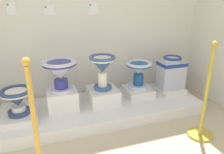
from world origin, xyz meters
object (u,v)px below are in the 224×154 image
at_px(info_placard_third, 94,9).
at_px(stanchion_post_near_right, 203,111).
at_px(plinth_block_pale_glazed, 169,89).
at_px(plinth_block_leftmost, 138,92).
at_px(antique_toilet_pale_glazed, 171,72).
at_px(antique_toilet_rightmost, 17,98).
at_px(info_placard_second, 49,10).
at_px(antique_toilet_leftmost, 139,71).
at_px(antique_toilet_tall_cobalt, 60,71).
at_px(plinth_block_rightmost, 20,117).
at_px(antique_toilet_squat_floral, 102,66).
at_px(plinth_block_tall_cobalt, 63,100).
at_px(plinth_block_squat_floral, 103,95).
at_px(info_placard_first, 11,8).
at_px(stanchion_post_near_left, 38,146).

bearing_deg(info_placard_third, stanchion_post_near_right, -56.30).
xyz_separation_m(plinth_block_pale_glazed, stanchion_post_near_right, (-0.16, -0.87, 0.13)).
bearing_deg(plinth_block_leftmost, antique_toilet_pale_glazed, -3.81).
bearing_deg(antique_toilet_rightmost, info_placard_second, 49.91).
bearing_deg(antique_toilet_leftmost, plinth_block_leftmost, 90.00).
xyz_separation_m(antique_toilet_pale_glazed, info_placard_third, (-1.00, 0.39, 0.85)).
relative_size(antique_toilet_tall_cobalt, plinth_block_pale_glazed, 1.04).
relative_size(plinth_block_rightmost, antique_toilet_squat_floral, 0.92).
distance_m(plinth_block_tall_cobalt, plinth_block_squat_floral, 0.52).
distance_m(plinth_block_squat_floral, info_placard_third, 1.14).
bearing_deg(antique_toilet_rightmost, plinth_block_leftmost, 6.60).
relative_size(plinth_block_rightmost, plinth_block_squat_floral, 1.00).
xyz_separation_m(antique_toilet_squat_floral, plinth_block_pale_glazed, (1.01, 0.02, -0.46)).
height_order(plinth_block_tall_cobalt, plinth_block_leftmost, plinth_block_tall_cobalt).
bearing_deg(plinth_block_pale_glazed, antique_toilet_squat_floral, -178.78).
bearing_deg(stanchion_post_near_right, plinth_block_rightmost, 158.46).
relative_size(antique_toilet_rightmost, info_placard_first, 2.34).
bearing_deg(stanchion_post_near_left, antique_toilet_squat_floral, 48.78).
bearing_deg(info_placard_second, plinth_block_rightmost, -130.09).
relative_size(plinth_block_leftmost, info_placard_third, 2.55).
bearing_deg(stanchion_post_near_right, plinth_block_squat_floral, 135.02).
relative_size(antique_toilet_tall_cobalt, stanchion_post_near_left, 0.38).
bearing_deg(plinth_block_pale_glazed, plinth_block_rightmost, -175.93).
relative_size(antique_toilet_squat_floral, plinth_block_leftmost, 1.14).
relative_size(antique_toilet_tall_cobalt, info_placard_first, 2.80).
bearing_deg(antique_toilet_leftmost, plinth_block_rightmost, -173.40).
distance_m(plinth_block_tall_cobalt, antique_toilet_leftmost, 1.07).
xyz_separation_m(plinth_block_rightmost, plinth_block_tall_cobalt, (0.48, 0.09, 0.09)).
distance_m(plinth_block_rightmost, plinth_block_tall_cobalt, 0.50).
relative_size(antique_toilet_tall_cobalt, antique_toilet_leftmost, 1.05).
height_order(plinth_block_rightmost, antique_toilet_rightmost, antique_toilet_rightmost).
bearing_deg(antique_toilet_squat_floral, antique_toilet_rightmost, -173.05).
bearing_deg(antique_toilet_pale_glazed, antique_toilet_tall_cobalt, -177.84).
bearing_deg(plinth_block_leftmost, info_placard_first, 166.56).
relative_size(antique_toilet_leftmost, stanchion_post_near_left, 0.36).
distance_m(plinth_block_tall_cobalt, plinth_block_pale_glazed, 1.53).
bearing_deg(antique_toilet_leftmost, stanchion_post_near_right, -69.98).
xyz_separation_m(plinth_block_pale_glazed, info_placard_first, (-1.99, 0.39, 1.14)).
bearing_deg(stanchion_post_near_right, info_placard_second, 137.95).
bearing_deg(plinth_block_pale_glazed, antique_toilet_rightmost, -175.93).
distance_m(info_placard_third, stanchion_post_near_right, 1.81).
bearing_deg(antique_toilet_tall_cobalt, plinth_block_leftmost, 4.98).
height_order(info_placard_second, info_placard_third, info_placard_third).
bearing_deg(plinth_block_tall_cobalt, antique_toilet_pale_glazed, 2.16).
height_order(antique_toilet_squat_floral, plinth_block_pale_glazed, antique_toilet_squat_floral).
bearing_deg(plinth_block_rightmost, info_placard_third, 27.90).
bearing_deg(info_placard_first, plinth_block_squat_floral, -22.93).
bearing_deg(plinth_block_rightmost, stanchion_post_near_left, -75.87).
relative_size(antique_toilet_pale_glazed, stanchion_post_near_right, 0.44).
bearing_deg(plinth_block_squat_floral, antique_toilet_pale_glazed, 1.22).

